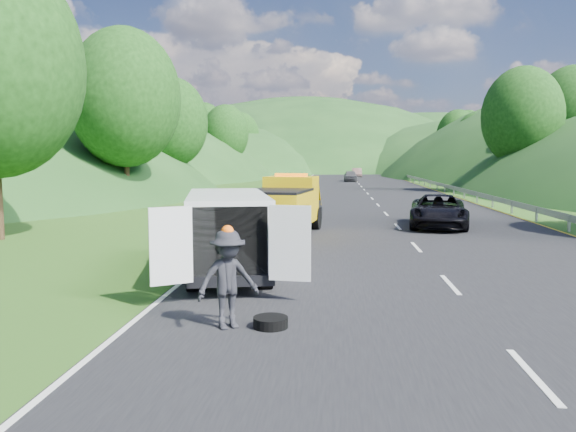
# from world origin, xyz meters

# --- Properties ---
(ground) EXTENTS (320.00, 320.00, 0.00)m
(ground) POSITION_xyz_m (0.00, 0.00, 0.00)
(ground) COLOR #38661E
(ground) RESTS_ON ground
(road_surface) EXTENTS (14.00, 200.00, 0.02)m
(road_surface) POSITION_xyz_m (3.00, 40.00, 0.01)
(road_surface) COLOR black
(road_surface) RESTS_ON ground
(guardrail) EXTENTS (0.06, 140.00, 1.52)m
(guardrail) POSITION_xyz_m (10.30, 52.50, 0.00)
(guardrail) COLOR gray
(guardrail) RESTS_ON ground
(tree_line_left) EXTENTS (14.00, 140.00, 14.00)m
(tree_line_left) POSITION_xyz_m (-19.00, 60.00, 0.00)
(tree_line_left) COLOR #265F1C
(tree_line_left) RESTS_ON ground
(tree_line_right) EXTENTS (14.00, 140.00, 14.00)m
(tree_line_right) POSITION_xyz_m (23.00, 60.00, 0.00)
(tree_line_right) COLOR #265F1C
(tree_line_right) RESTS_ON ground
(hills_backdrop) EXTENTS (201.00, 288.60, 44.00)m
(hills_backdrop) POSITION_xyz_m (6.50, 134.70, 0.00)
(hills_backdrop) COLOR #2D5B23
(hills_backdrop) RESTS_ON ground
(tow_truck) EXTENTS (3.01, 6.19, 2.55)m
(tow_truck) POSITION_xyz_m (-2.01, 7.01, 1.25)
(tow_truck) COLOR black
(tow_truck) RESTS_ON ground
(white_van) EXTENTS (4.06, 6.82, 2.27)m
(white_van) POSITION_xyz_m (-2.90, -1.23, 1.28)
(white_van) COLOR black
(white_van) RESTS_ON ground
(woman) EXTENTS (0.51, 0.67, 1.75)m
(woman) POSITION_xyz_m (-3.36, 1.25, 0.00)
(woman) COLOR white
(woman) RESTS_ON ground
(child) EXTENTS (0.57, 0.59, 0.96)m
(child) POSITION_xyz_m (-1.38, 0.50, 0.00)
(child) COLOR tan
(child) RESTS_ON ground
(worker) EXTENTS (1.40, 1.23, 1.88)m
(worker) POSITION_xyz_m (-1.95, -6.07, 0.00)
(worker) COLOR black
(worker) RESTS_ON ground
(suitcase) EXTENTS (0.40, 0.31, 0.56)m
(suitcase) POSITION_xyz_m (-5.33, 0.35, 0.28)
(suitcase) COLOR brown
(suitcase) RESTS_ON ground
(spare_tire) EXTENTS (0.67, 0.67, 0.20)m
(spare_tire) POSITION_xyz_m (-1.16, -5.96, 0.00)
(spare_tire) COLOR black
(spare_tire) RESTS_ON ground
(passing_suv) EXTENTS (3.32, 5.76, 1.51)m
(passing_suv) POSITION_xyz_m (4.85, 10.06, 0.00)
(passing_suv) COLOR black
(passing_suv) RESTS_ON ground
(dist_car_a) EXTENTS (1.75, 4.34, 1.48)m
(dist_car_a) POSITION_xyz_m (2.19, 59.54, 0.00)
(dist_car_a) COLOR #424145
(dist_car_a) RESTS_ON ground
(dist_car_b) EXTENTS (1.54, 4.43, 1.46)m
(dist_car_b) POSITION_xyz_m (3.69, 76.56, 0.00)
(dist_car_b) COLOR brown
(dist_car_b) RESTS_ON ground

